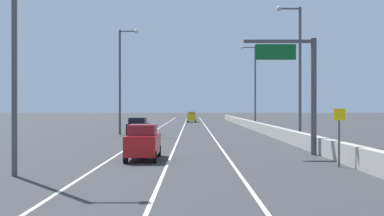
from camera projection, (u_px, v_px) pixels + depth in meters
name	position (u px, v px, depth m)	size (l,w,h in m)	color
ground_plane	(196.00, 126.00, 67.31)	(320.00, 320.00, 0.00)	#38383A
lane_stripe_left	(158.00, 129.00, 58.31)	(0.16, 130.00, 0.00)	silver
lane_stripe_center	(183.00, 129.00, 58.31)	(0.16, 130.00, 0.00)	silver
lane_stripe_right	(208.00, 129.00, 58.31)	(0.16, 130.00, 0.00)	silver
jersey_barrier_right	(273.00, 131.00, 43.30)	(0.60, 120.00, 1.10)	#B2ADA3
overhead_sign_gantry	(302.00, 81.00, 26.70)	(4.68, 0.36, 7.50)	#47474C
speed_advisory_sign	(339.00, 133.00, 21.26)	(0.60, 0.11, 3.00)	#4C4C51
lamp_post_right_second	(297.00, 66.00, 35.49)	(2.14, 0.44, 11.69)	#4C4C51
lamp_post_right_third	(254.00, 82.00, 58.43)	(2.14, 0.44, 11.69)	#4C4C51
lamp_post_left_near	(19.00, 28.00, 18.55)	(2.14, 0.44, 11.69)	#4C4C51
lamp_post_left_mid	(122.00, 75.00, 46.08)	(2.14, 0.44, 11.69)	#4C4C51
car_black_0	(138.00, 127.00, 43.51)	(1.97, 4.39, 1.98)	black
car_yellow_1	(192.00, 117.00, 84.99)	(1.92, 4.19, 2.13)	gold
car_red_2	(143.00, 142.00, 24.36)	(1.83, 4.25, 2.07)	red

